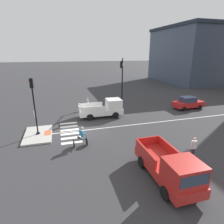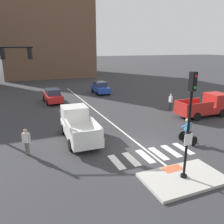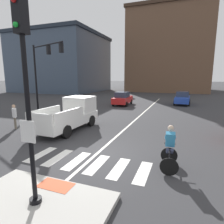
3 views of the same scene
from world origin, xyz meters
TOP-DOWN VIEW (x-y plane):
  - ground_plane at (0.00, 0.00)m, footprint 300.00×300.00m
  - traffic_island at (0.00, -3.79)m, footprint 4.03×2.41m
  - tactile_pad_front at (0.00, -2.94)m, footprint 1.10×0.60m
  - signal_pole at (0.00, -3.80)m, footprint 0.44×0.38m
  - crosswalk_stripe_a at (-2.35, -0.90)m, footprint 0.44×1.80m
  - crosswalk_stripe_b at (-1.41, -0.90)m, footprint 0.44×1.80m
  - crosswalk_stripe_c at (-0.47, -0.90)m, footprint 0.44×1.80m
  - crosswalk_stripe_d at (0.47, -0.90)m, footprint 0.44×1.80m
  - crosswalk_stripe_e at (1.41, -0.90)m, footprint 0.44×1.80m
  - crosswalk_stripe_f at (2.35, -0.90)m, footprint 0.44×1.80m
  - lane_centre_line at (0.01, 10.00)m, footprint 0.14×28.00m
  - building_corner_left at (-0.34, 45.36)m, footprint 18.80×20.54m
  - car_blue_eastbound_distant at (3.51, 18.29)m, footprint 1.99×4.17m
  - car_red_westbound_distant at (-3.51, 15.17)m, footprint 1.95×4.16m
  - pickup_truck_red_cross_right at (9.13, 4.21)m, footprint 5.12×2.10m
  - pickup_truck_white_westbound_near at (-3.45, 3.43)m, footprint 2.18×5.16m
  - cyclist at (3.20, -0.21)m, footprint 0.74×1.13m
  - pedestrian_at_curb_left at (-6.97, 1.99)m, footprint 0.48×0.38m
  - pedestrian_waiting_far_side at (7.30, 7.29)m, footprint 0.26×0.55m

SIDE VIEW (x-z plane):
  - ground_plane at x=0.00m, z-range 0.00..0.00m
  - crosswalk_stripe_a at x=-2.35m, z-range 0.00..0.01m
  - crosswalk_stripe_b at x=-1.41m, z-range 0.00..0.01m
  - crosswalk_stripe_c at x=-0.47m, z-range 0.00..0.01m
  - crosswalk_stripe_d at x=0.47m, z-range 0.00..0.01m
  - crosswalk_stripe_e at x=1.41m, z-range 0.00..0.01m
  - crosswalk_stripe_f at x=2.35m, z-range 0.00..0.01m
  - lane_centre_line at x=0.01m, z-range 0.00..0.01m
  - traffic_island at x=0.00m, z-range 0.00..0.15m
  - tactile_pad_front at x=0.00m, z-range 0.15..0.16m
  - car_blue_eastbound_distant at x=3.51m, z-range -0.01..1.63m
  - car_red_westbound_distant at x=-3.51m, z-range -0.01..1.63m
  - cyclist at x=3.20m, z-range 0.03..1.71m
  - pickup_truck_red_cross_right at x=9.13m, z-range -0.06..2.02m
  - pickup_truck_white_westbound_near at x=-3.45m, z-range -0.06..2.02m
  - pedestrian_at_curb_left at x=-6.97m, z-range 0.15..1.82m
  - pedestrian_waiting_far_side at x=7.30m, z-range 0.15..1.82m
  - signal_pole at x=0.00m, z-range 0.66..5.79m
  - building_corner_left at x=-0.34m, z-range 0.02..19.08m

